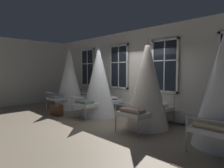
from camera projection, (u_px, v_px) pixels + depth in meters
The scene contains 11 objects.
ground at pixel (115, 122), 6.62m from camera, with size 20.57×20.57×0.00m, color gray.
back_wall_with_windows at pixel (141, 73), 7.48m from camera, with size 11.28×0.10×3.30m, color silver.
end_wall_left at pixel (14, 72), 9.59m from camera, with size 0.10×6.49×3.30m, color silver.
window_bank at pixel (139, 89), 7.44m from camera, with size 7.48×0.10×2.73m.
cot_first at pixel (69, 79), 8.96m from camera, with size 1.34×1.94×2.78m.
cot_second at pixel (99, 82), 7.45m from camera, with size 1.34×1.94×2.68m.
cot_third at pixel (147, 84), 5.92m from camera, with size 1.34×1.92×2.75m.
cot_fourth at pixel (224, 89), 4.42m from camera, with size 1.34×1.93×2.73m.
rug_second at pixel (69, 122), 6.62m from camera, with size 0.80×0.56×0.01m, color #8E7A5B.
rug_fourth at pixel (198, 166), 3.53m from camera, with size 0.80×0.56×0.01m, color #8E7A5B.
suitcase_dark at pixel (57, 110), 7.52m from camera, with size 0.59×0.30×0.47m.
Camera 1 is at (4.61, -4.60, 1.74)m, focal length 31.34 mm.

